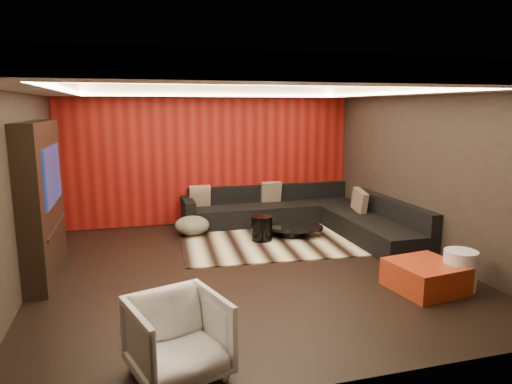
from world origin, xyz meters
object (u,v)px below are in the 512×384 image
object	(u,v)px
white_side_table	(460,270)
orange_ottoman	(425,276)
coffee_table	(291,231)
armchair	(178,338)
drum_stool	(262,228)
sectional_sofa	(308,216)

from	to	relation	value
white_side_table	orange_ottoman	bearing A→B (deg)	164.23
coffee_table	white_side_table	world-z (taller)	white_side_table
orange_ottoman	armchair	bearing A→B (deg)	-161.84
white_side_table	drum_stool	bearing A→B (deg)	123.78
white_side_table	coffee_table	bearing A→B (deg)	113.60
orange_ottoman	sectional_sofa	size ratio (longest dim) A/B	0.23
coffee_table	white_side_table	bearing A→B (deg)	-66.40
drum_stool	orange_ottoman	world-z (taller)	drum_stool
coffee_table	orange_ottoman	bearing A→B (deg)	-73.19
coffee_table	sectional_sofa	xyz separation A→B (m)	(0.53, 0.43, 0.14)
orange_ottoman	armchair	xyz separation A→B (m)	(-3.36, -1.10, 0.18)
drum_stool	sectional_sofa	bearing A→B (deg)	26.32
coffee_table	orange_ottoman	world-z (taller)	orange_ottoman
white_side_table	armchair	distance (m)	3.92
white_side_table	armchair	world-z (taller)	armchair
coffee_table	drum_stool	world-z (taller)	drum_stool
coffee_table	white_side_table	distance (m)	3.23
coffee_table	drum_stool	size ratio (longest dim) A/B	2.71
coffee_table	sectional_sofa	bearing A→B (deg)	39.33
coffee_table	white_side_table	xyz separation A→B (m)	(1.29, -2.95, 0.15)
drum_stool	armchair	bearing A→B (deg)	-116.58
white_side_table	armchair	xyz separation A→B (m)	(-3.80, -0.98, 0.10)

